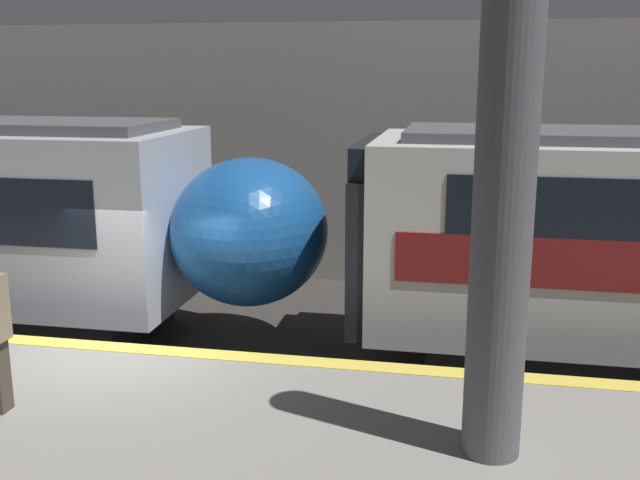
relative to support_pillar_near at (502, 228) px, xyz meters
name	(u,v)px	position (x,y,z in m)	size (l,w,h in m)	color
ground_plane	(122,415)	(-4.60, 1.91, -3.09)	(120.00, 120.00, 0.00)	#33302D
platform	(40,450)	(-4.60, 0.05, -2.60)	(40.00, 3.74, 1.01)	gray
station_rear_barrier	(260,154)	(-4.60, 8.81, -0.43)	(50.00, 0.15, 5.32)	#9E998E
support_pillar_near	(502,228)	(0.00, 0.00, 0.00)	(0.52, 0.52, 4.20)	#56565B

